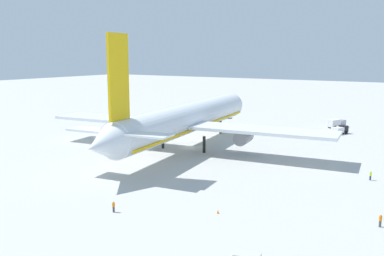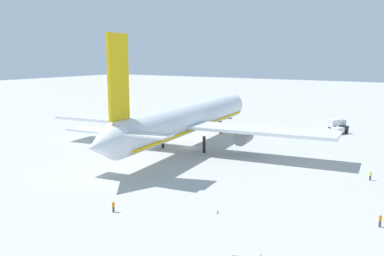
# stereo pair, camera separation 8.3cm
# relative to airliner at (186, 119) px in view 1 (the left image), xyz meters

# --- Properties ---
(ground_plane) EXTENTS (600.00, 600.00, 0.00)m
(ground_plane) POSITION_rel_airliner_xyz_m (1.23, 0.10, -7.38)
(ground_plane) COLOR #B2B2AD
(airliner) EXTENTS (75.78, 72.54, 26.80)m
(airliner) POSITION_rel_airliner_xyz_m (0.00, 0.00, 0.00)
(airliner) COLOR silver
(airliner) RESTS_ON ground
(service_truck_0) EXTENTS (5.51, 4.24, 2.36)m
(service_truck_0) POSITION_rel_airliner_xyz_m (41.03, -27.29, -6.12)
(service_truck_0) COLOR black
(service_truck_0) RESTS_ON ground
(service_truck_3) EXTENTS (7.11, 4.78, 2.71)m
(service_truck_3) POSITION_rel_airliner_xyz_m (51.60, -23.65, -5.89)
(service_truck_3) COLOR #999EA5
(service_truck_3) RESTS_ON ground
(baggage_cart_0) EXTENTS (3.18, 2.87, 0.40)m
(baggage_cart_0) POSITION_rel_airliner_xyz_m (50.21, 14.63, -7.11)
(baggage_cart_0) COLOR gray
(baggage_cart_0) RESTS_ON ground
(ground_worker_0) EXTENTS (0.57, 0.57, 1.73)m
(ground_worker_0) POSITION_rel_airliner_xyz_m (-3.92, -43.36, -6.50)
(ground_worker_0) COLOR navy
(ground_worker_0) RESTS_ON ground
(ground_worker_1) EXTENTS (0.49, 0.49, 1.79)m
(ground_worker_1) POSITION_rel_airliner_xyz_m (-26.23, -48.37, -6.46)
(ground_worker_1) COLOR #3F3F47
(ground_worker_1) RESTS_ON ground
(ground_worker_2) EXTENTS (0.46, 0.46, 1.69)m
(ground_worker_2) POSITION_rel_airliner_xyz_m (-41.43, -14.22, -6.52)
(ground_worker_2) COLOR #3F3F47
(ground_worker_2) RESTS_ON ground
(traffic_cone_0) EXTENTS (0.36, 0.36, 0.55)m
(traffic_cone_0) POSITION_rel_airliner_xyz_m (29.53, 43.53, -7.10)
(traffic_cone_0) COLOR orange
(traffic_cone_0) RESTS_ON ground
(traffic_cone_1) EXTENTS (0.36, 0.36, 0.55)m
(traffic_cone_1) POSITION_rel_airliner_xyz_m (23.31, 40.21, -7.10)
(traffic_cone_1) COLOR orange
(traffic_cone_1) RESTS_ON ground
(traffic_cone_2) EXTENTS (0.36, 0.36, 0.55)m
(traffic_cone_2) POSITION_rel_airliner_xyz_m (-33.62, -27.48, -7.10)
(traffic_cone_2) COLOR orange
(traffic_cone_2) RESTS_ON ground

